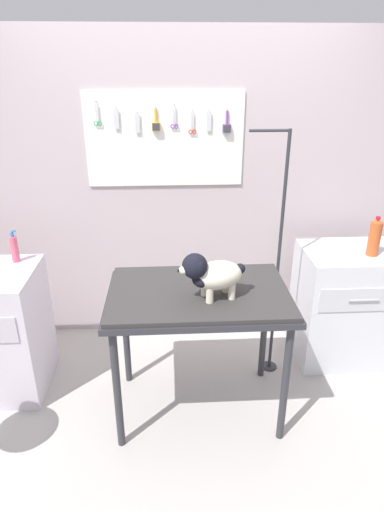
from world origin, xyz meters
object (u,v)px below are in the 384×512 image
object	(u,v)px
grooming_table	(199,303)
soda_bottle	(375,237)
cabinet_right	(345,304)
grooming_arm	(276,270)
dog	(211,274)

from	to	relation	value
grooming_table	soda_bottle	bearing A→B (deg)	19.78
cabinet_right	soda_bottle	world-z (taller)	soda_bottle
grooming_arm	soda_bottle	world-z (taller)	grooming_arm
grooming_table	cabinet_right	xyz separation A→B (m)	(1.12, 0.51, -0.34)
grooming_arm	cabinet_right	xyz separation A→B (m)	(0.57, 0.14, -0.37)
grooming_table	dog	xyz separation A→B (m)	(0.06, -0.09, 0.23)
grooming_arm	cabinet_right	world-z (taller)	grooming_arm
grooming_arm	soda_bottle	size ratio (longest dim) A/B	6.23
grooming_table	soda_bottle	xyz separation A→B (m)	(1.21, 0.44, 0.21)
dog	soda_bottle	world-z (taller)	dog
dog	soda_bottle	xyz separation A→B (m)	(1.15, 0.53, -0.02)
grooming_table	dog	world-z (taller)	dog
grooming_arm	dog	world-z (taller)	grooming_arm
cabinet_right	grooming_arm	bearing A→B (deg)	-165.90
cabinet_right	soda_bottle	distance (m)	0.57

